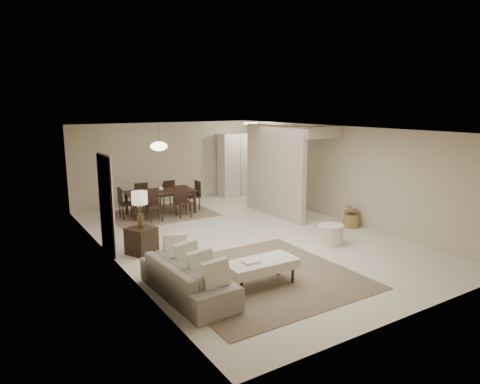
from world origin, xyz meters
TOP-DOWN VIEW (x-y plane):
  - floor at (0.00, 0.00)m, footprint 9.00×9.00m
  - ceiling at (0.00, 0.00)m, footprint 9.00×9.00m
  - back_wall at (0.00, 4.50)m, footprint 6.00×0.00m
  - left_wall at (-3.00, 0.00)m, footprint 0.00×9.00m
  - right_wall at (3.00, 0.00)m, footprint 0.00×9.00m
  - partition at (1.80, 1.25)m, footprint 0.15×2.50m
  - doorway at (-2.97, 0.60)m, footprint 0.04×0.90m
  - pantry_cabinet at (2.35, 4.15)m, footprint 1.20×0.55m
  - flush_light at (2.30, 3.20)m, footprint 0.44×0.44m
  - living_rug at (-1.03, -2.16)m, footprint 3.20×3.20m
  - sofa at (-2.45, -2.16)m, footprint 2.09×0.90m
  - ottoman_bench at (-1.23, -2.46)m, footprint 1.27×0.60m
  - side_table at (-2.40, 0.17)m, footprint 0.67×0.67m
  - table_lamp at (-2.40, 0.17)m, footprint 0.32×0.32m
  - round_pouf at (1.35, -1.46)m, footprint 0.56×0.56m
  - wicker_basket at (2.75, -0.74)m, footprint 0.44×0.44m
  - dining_rug at (-0.82, 3.03)m, footprint 2.80×2.10m
  - dining_table at (-0.82, 3.03)m, footprint 1.93×1.13m
  - dining_chairs at (-0.82, 3.03)m, footprint 2.32×1.71m
  - vase at (-0.82, 3.03)m, footprint 0.17×0.17m
  - yellow_mat at (2.68, 2.27)m, footprint 0.93×0.68m
  - pendant_light at (-0.82, 3.03)m, footprint 0.46×0.46m

SIDE VIEW (x-z plane):
  - floor at x=0.00m, z-range 0.00..0.00m
  - living_rug at x=-1.03m, z-range 0.00..0.01m
  - dining_rug at x=-0.82m, z-range 0.00..0.01m
  - yellow_mat at x=2.68m, z-range 0.00..0.01m
  - wicker_basket at x=2.75m, z-range 0.00..0.33m
  - round_pouf at x=1.35m, z-range 0.00..0.44m
  - side_table at x=-2.40m, z-range 0.00..0.55m
  - sofa at x=-2.45m, z-range 0.00..0.60m
  - dining_table at x=-0.82m, z-range 0.00..0.67m
  - ottoman_bench at x=-1.23m, z-range 0.14..0.59m
  - dining_chairs at x=-0.82m, z-range 0.00..0.86m
  - vase at x=-0.82m, z-range 0.67..0.82m
  - doorway at x=-2.97m, z-range 0.00..2.04m
  - pantry_cabinet at x=2.35m, z-range 0.00..2.10m
  - table_lamp at x=-2.40m, z-range 0.74..1.50m
  - back_wall at x=0.00m, z-range -1.75..4.25m
  - left_wall at x=-3.00m, z-range -3.25..5.75m
  - right_wall at x=3.00m, z-range -3.25..5.75m
  - partition at x=1.80m, z-range 0.00..2.50m
  - pendant_light at x=-0.82m, z-range 1.57..2.27m
  - flush_light at x=2.30m, z-range 2.44..2.48m
  - ceiling at x=0.00m, z-range 2.50..2.50m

